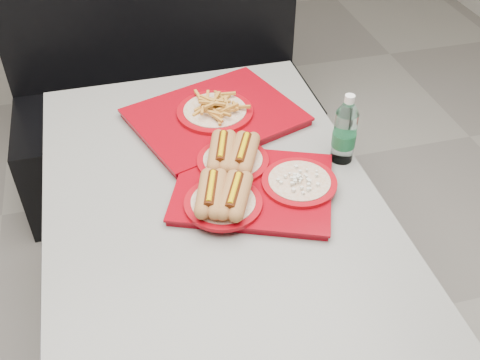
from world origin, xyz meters
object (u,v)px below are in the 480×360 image
object	(u,v)px
tray_far	(215,113)
booth_bench	(164,101)
diner_table	(216,246)
water_bottle	(345,132)
tray_near	(247,181)

from	to	relation	value
tray_far	booth_bench	bearing A→B (deg)	97.13
diner_table	water_bottle	size ratio (longest dim) A/B	6.51
diner_table	tray_far	size ratio (longest dim) A/B	2.36
tray_far	water_bottle	distance (m)	0.43
diner_table	tray_near	xyz separation A→B (m)	(0.10, 0.03, 0.20)
tray_near	water_bottle	distance (m)	0.32
tray_far	water_bottle	size ratio (longest dim) A/B	2.76
diner_table	booth_bench	size ratio (longest dim) A/B	1.05
tray_near	water_bottle	xyz separation A→B (m)	(0.31, 0.07, 0.06)
diner_table	water_bottle	bearing A→B (deg)	13.61
diner_table	booth_bench	world-z (taller)	booth_bench
booth_bench	tray_near	distance (m)	1.13
diner_table	tray_near	size ratio (longest dim) A/B	2.74
booth_bench	tray_near	xyz separation A→B (m)	(0.10, -1.06, 0.38)
diner_table	water_bottle	world-z (taller)	water_bottle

